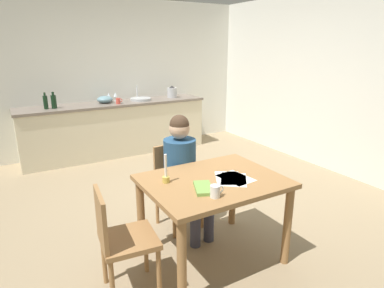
{
  "coord_description": "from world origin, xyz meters",
  "views": [
    {
      "loc": [
        -1.63,
        -3.18,
        1.83
      ],
      "look_at": [
        -0.0,
        -0.37,
        0.85
      ],
      "focal_mm": 30.63,
      "sensor_mm": 36.0,
      "label": 1
    }
  ],
  "objects": [
    {
      "name": "ground_plane",
      "position": [
        0.0,
        0.0,
        -0.02
      ],
      "size": [
        5.2,
        5.2,
        0.04
      ],
      "primitive_type": "cube",
      "color": "#937F60"
    },
    {
      "name": "wall_back",
      "position": [
        0.0,
        2.6,
        1.3
      ],
      "size": [
        5.2,
        0.12,
        2.6
      ],
      "primitive_type": "cube",
      "color": "silver",
      "rests_on": "ground"
    },
    {
      "name": "wall_right",
      "position": [
        2.6,
        0.0,
        1.3
      ],
      "size": [
        0.12,
        5.2,
        2.6
      ],
      "primitive_type": "cube",
      "color": "silver",
      "rests_on": "ground"
    },
    {
      "name": "kitchen_counter",
      "position": [
        0.0,
        2.24,
        0.45
      ],
      "size": [
        3.14,
        0.64,
        0.9
      ],
      "color": "beige",
      "rests_on": "ground"
    },
    {
      "name": "dining_table",
      "position": [
        -0.2,
        -1.07,
        0.64
      ],
      "size": [
        1.14,
        0.89,
        0.76
      ],
      "color": "#9E7042",
      "rests_on": "ground"
    },
    {
      "name": "chair_at_table",
      "position": [
        -0.2,
        -0.39,
        0.47
      ],
      "size": [
        0.43,
        0.43,
        0.85
      ],
      "color": "#9E7042",
      "rests_on": "ground"
    },
    {
      "name": "person_seated",
      "position": [
        -0.19,
        -0.53,
        0.68
      ],
      "size": [
        0.35,
        0.61,
        1.19
      ],
      "color": "navy",
      "rests_on": "ground"
    },
    {
      "name": "chair_side_empty",
      "position": [
        -1.03,
        -1.11,
        0.48
      ],
      "size": [
        0.44,
        0.44,
        0.86
      ],
      "color": "#9E7042",
      "rests_on": "ground"
    },
    {
      "name": "coffee_mug",
      "position": [
        -0.37,
        -1.36,
        0.8
      ],
      "size": [
        0.11,
        0.07,
        0.09
      ],
      "color": "white",
      "rests_on": "dining_table"
    },
    {
      "name": "candlestick",
      "position": [
        -0.57,
        -0.93,
        0.82
      ],
      "size": [
        0.06,
        0.06,
        0.24
      ],
      "color": "gold",
      "rests_on": "dining_table"
    },
    {
      "name": "book_magazine",
      "position": [
        -0.38,
        -1.21,
        0.77
      ],
      "size": [
        0.22,
        0.28,
        0.03
      ],
      "primitive_type": "cube",
      "rotation": [
        0.0,
        0.0,
        -0.4
      ],
      "color": "#77A54A",
      "rests_on": "dining_table"
    },
    {
      "name": "paper_letter",
      "position": [
        -0.06,
        -1.16,
        0.76
      ],
      "size": [
        0.35,
        0.36,
        0.0
      ],
      "primitive_type": "cube",
      "rotation": [
        0.0,
        0.0,
        -0.65
      ],
      "color": "white",
      "rests_on": "dining_table"
    },
    {
      "name": "paper_bill",
      "position": [
        -0.08,
        -1.12,
        0.76
      ],
      "size": [
        0.33,
        0.36,
        0.0
      ],
      "primitive_type": "cube",
      "rotation": [
        0.0,
        0.0,
        -0.51
      ],
      "color": "white",
      "rests_on": "dining_table"
    },
    {
      "name": "paper_envelope",
      "position": [
        -0.02,
        -1.15,
        0.76
      ],
      "size": [
        0.24,
        0.32,
        0.0
      ],
      "primitive_type": "cube",
      "rotation": [
        0.0,
        0.0,
        0.12
      ],
      "color": "white",
      "rests_on": "dining_table"
    },
    {
      "name": "sink_unit",
      "position": [
        0.46,
        2.24,
        0.92
      ],
      "size": [
        0.36,
        0.36,
        0.24
      ],
      "color": "#B2B7BC",
      "rests_on": "kitchen_counter"
    },
    {
      "name": "bottle_oil",
      "position": [
        -1.08,
        2.18,
        1.01
      ],
      "size": [
        0.07,
        0.07,
        0.25
      ],
      "color": "black",
      "rests_on": "kitchen_counter"
    },
    {
      "name": "bottle_vinegar",
      "position": [
        -0.97,
        2.18,
        1.01
      ],
      "size": [
        0.08,
        0.08,
        0.25
      ],
      "color": "black",
      "rests_on": "kitchen_counter"
    },
    {
      "name": "mixing_bowl",
      "position": [
        -0.15,
        2.28,
        0.96
      ],
      "size": [
        0.26,
        0.26,
        0.12
      ],
      "primitive_type": "ellipsoid",
      "color": "#668C99",
      "rests_on": "kitchen_counter"
    },
    {
      "name": "stovetop_kettle",
      "position": [
        1.08,
        2.24,
        1.0
      ],
      "size": [
        0.18,
        0.18,
        0.22
      ],
      "color": "#B7BABF",
      "rests_on": "kitchen_counter"
    },
    {
      "name": "wine_glass_near_sink",
      "position": [
        0.06,
        2.39,
        1.01
      ],
      "size": [
        0.07,
        0.07,
        0.15
      ],
      "color": "silver",
      "rests_on": "kitchen_counter"
    },
    {
      "name": "wine_glass_by_kettle",
      "position": [
        -0.06,
        2.39,
        1.01
      ],
      "size": [
        0.07,
        0.07,
        0.15
      ],
      "color": "silver",
      "rests_on": "kitchen_counter"
    },
    {
      "name": "teacup_on_counter",
      "position": [
        0.01,
        2.09,
        0.95
      ],
      "size": [
        0.11,
        0.07,
        0.09
      ],
      "color": "#D84C3F",
      "rests_on": "kitchen_counter"
    }
  ]
}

